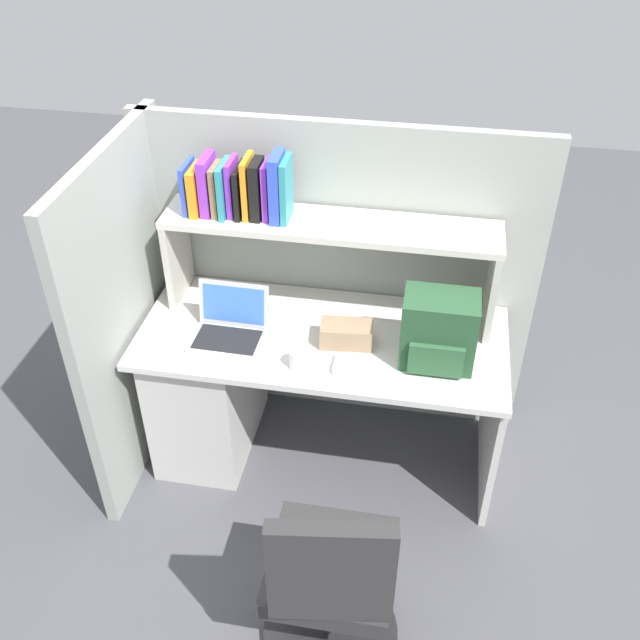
% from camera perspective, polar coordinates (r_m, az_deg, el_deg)
% --- Properties ---
extents(ground_plane, '(8.00, 8.00, 0.00)m').
position_cam_1_polar(ground_plane, '(3.65, 0.14, -10.24)').
color(ground_plane, '#4C4C51').
extents(desk, '(1.60, 0.70, 0.73)m').
position_cam_1_polar(desk, '(3.43, -6.29, -4.76)').
color(desk, silver).
rests_on(desk, ground_plane).
extents(cubicle_partition_rear, '(1.84, 0.05, 1.55)m').
position_cam_1_polar(cubicle_partition_rear, '(3.42, 1.26, 3.28)').
color(cubicle_partition_rear, '#939991').
rests_on(cubicle_partition_rear, ground_plane).
extents(cubicle_partition_left, '(0.05, 1.06, 1.55)m').
position_cam_1_polar(cubicle_partition_left, '(3.31, -14.66, 0.52)').
color(cubicle_partition_left, '#939991').
rests_on(cubicle_partition_left, ground_plane).
extents(overhead_hutch, '(1.44, 0.28, 0.45)m').
position_cam_1_polar(overhead_hutch, '(3.11, 0.81, 6.16)').
color(overhead_hutch, '#BCB7AC').
rests_on(overhead_hutch, desk).
extents(reference_books_on_shelf, '(0.45, 0.18, 0.29)m').
position_cam_1_polar(reference_books_on_shelf, '(3.08, -6.36, 10.29)').
color(reference_books_on_shelf, blue).
rests_on(reference_books_on_shelf, overhead_hutch).
extents(laptop, '(0.31, 0.26, 0.22)m').
position_cam_1_polar(laptop, '(3.14, -7.09, -0.52)').
color(laptop, '#B7BABF').
rests_on(laptop, desk).
extents(backpack, '(0.30, 0.22, 0.31)m').
position_cam_1_polar(backpack, '(2.96, 9.33, -0.90)').
color(backpack, '#264C2D').
rests_on(backpack, desk).
extents(computer_mouse, '(0.06, 0.10, 0.03)m').
position_cam_1_polar(computer_mouse, '(2.97, 1.70, -3.52)').
color(computer_mouse, silver).
rests_on(computer_mouse, desk).
extents(paper_cup, '(0.08, 0.08, 0.08)m').
position_cam_1_polar(paper_cup, '(2.96, -1.72, -3.07)').
color(paper_cup, white).
rests_on(paper_cup, desk).
extents(tissue_box, '(0.23, 0.14, 0.10)m').
position_cam_1_polar(tissue_box, '(3.07, 2.09, -1.11)').
color(tissue_box, '#9E7F60').
rests_on(tissue_box, desk).
extents(office_chair, '(0.52, 0.52, 0.93)m').
position_cam_1_polar(office_chair, '(2.71, 0.87, -20.43)').
color(office_chair, black).
rests_on(office_chair, ground_plane).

